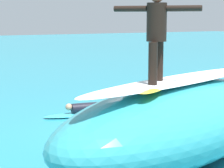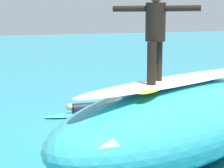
{
  "view_description": "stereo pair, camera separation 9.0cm",
  "coord_description": "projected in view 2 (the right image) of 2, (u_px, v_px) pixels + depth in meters",
  "views": [
    {
      "loc": [
        6.04,
        8.86,
        2.83
      ],
      "look_at": [
        1.05,
        0.3,
        1.29
      ],
      "focal_mm": 68.23,
      "sensor_mm": 36.0,
      "label": 1
    },
    {
      "loc": [
        5.96,
        8.9,
        2.83
      ],
      "look_at": [
        1.05,
        0.3,
        1.29
      ],
      "focal_mm": 68.23,
      "sensor_mm": 36.0,
      "label": 2
    }
  ],
  "objects": [
    {
      "name": "surfer_paddling",
      "position": [
        90.0,
        108.0,
        12.51
      ],
      "size": [
        1.66,
        0.51,
        0.3
      ],
      "rotation": [
        0.0,
        0.0,
        -0.16
      ],
      "color": "black",
      "rests_on": "surfboard_paddling"
    },
    {
      "name": "surfer_riding",
      "position": [
        155.0,
        29.0,
        7.54
      ],
      "size": [
        1.12,
        1.25,
        1.66
      ],
      "rotation": [
        0.0,
        0.0,
        0.72
      ],
      "color": "black",
      "rests_on": "surfboard_riding"
    },
    {
      "name": "ground_plane",
      "position": [
        141.0,
        129.0,
        11.0
      ],
      "size": [
        120.0,
        120.0,
        0.0
      ],
      "primitive_type": "plane",
      "color": "teal"
    },
    {
      "name": "foam_patch_mid",
      "position": [
        180.0,
        113.0,
        12.64
      ],
      "size": [
        1.36,
        1.28,
        0.09
      ],
      "primitive_type": "ellipsoid",
      "rotation": [
        0.0,
        0.0,
        2.81
      ],
      "color": "white",
      "rests_on": "ground_plane"
    },
    {
      "name": "foam_patch_near",
      "position": [
        106.0,
        136.0,
        10.1
      ],
      "size": [
        1.11,
        0.93,
        0.1
      ],
      "primitive_type": "ellipsoid",
      "rotation": [
        0.0,
        0.0,
        2.75
      ],
      "color": "white",
      "rests_on": "ground_plane"
    },
    {
      "name": "wave_crest",
      "position": [
        178.0,
        122.0,
        8.4
      ],
      "size": [
        6.99,
        4.39,
        1.6
      ],
      "primitive_type": "ellipsoid",
      "rotation": [
        0.0,
        0.0,
        0.3
      ],
      "color": "teal",
      "rests_on": "ground_plane"
    },
    {
      "name": "surfboard_riding",
      "position": [
        155.0,
        85.0,
        7.7
      ],
      "size": [
        1.81,
        1.68,
        0.07
      ],
      "primitive_type": "ellipsoid",
      "rotation": [
        0.0,
        0.0,
        0.72
      ],
      "color": "yellow",
      "rests_on": "wave_crest"
    },
    {
      "name": "wave_foam_lip",
      "position": [
        179.0,
        80.0,
        8.27
      ],
      "size": [
        5.55,
        2.51,
        0.08
      ],
      "primitive_type": "ellipsoid",
      "rotation": [
        0.0,
        0.0,
        0.3
      ],
      "color": "white",
      "rests_on": "wave_crest"
    },
    {
      "name": "surfboard_paddling",
      "position": [
        86.0,
        114.0,
        12.49
      ],
      "size": [
        2.54,
        0.96,
        0.09
      ],
      "primitive_type": "ellipsoid",
      "rotation": [
        0.0,
        0.0,
        -0.16
      ],
      "color": "#33B2D1",
      "rests_on": "ground_plane"
    }
  ]
}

